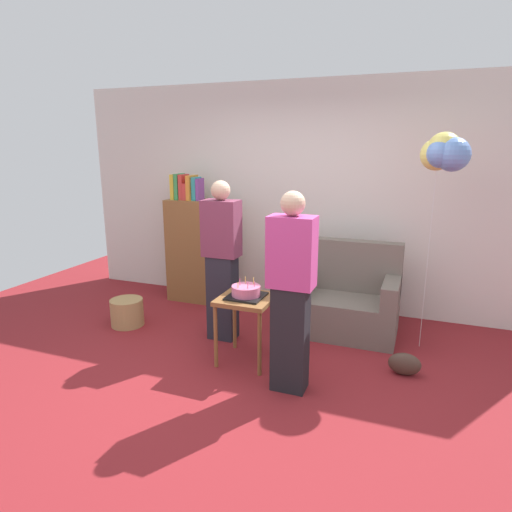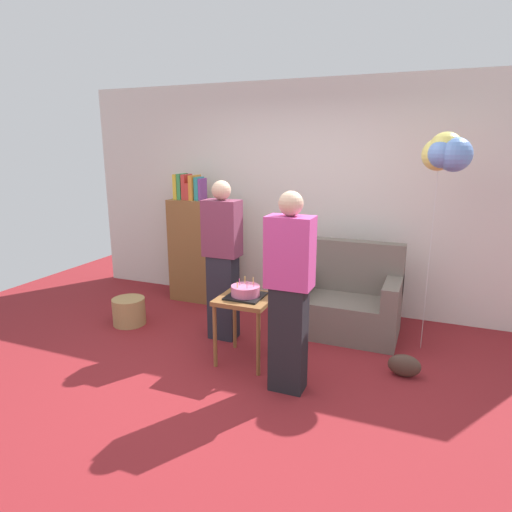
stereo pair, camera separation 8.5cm
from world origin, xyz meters
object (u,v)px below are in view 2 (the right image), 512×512
bookshelf (202,248)px  wicker_basket (129,311)px  couch (346,301)px  balloon_bunch (446,153)px  person_blowing_candles (223,260)px  birthday_cake (245,292)px  person_holding_cake (289,293)px  side_table (246,307)px  handbag (404,366)px

bookshelf → wicker_basket: 1.23m
couch → balloon_bunch: 1.77m
person_blowing_candles → wicker_basket: size_ratio=4.53×
birthday_cake → person_blowing_candles: person_blowing_candles is taller
person_holding_cake → wicker_basket: bearing=-21.7°
person_blowing_candles → bookshelf: bearing=141.3°
bookshelf → wicker_basket: (-0.36, -1.05, -0.54)m
couch → birthday_cake: bearing=-125.3°
side_table → bookshelf: bearing=131.6°
bookshelf → couch: bearing=-9.5°
couch → bookshelf: size_ratio=0.68×
birthday_cake → balloon_bunch: 2.15m
person_blowing_candles → handbag: person_blowing_candles is taller
side_table → person_blowing_candles: person_blowing_candles is taller
couch → wicker_basket: 2.41m
wicker_basket → balloon_bunch: 3.61m
person_blowing_candles → wicker_basket: 1.33m
side_table → person_holding_cake: bearing=-31.7°
person_holding_cake → handbag: (0.88, 0.57, -0.73)m
person_holding_cake → balloon_bunch: 1.89m
balloon_bunch → handbag: bearing=-105.3°
birthday_cake → handbag: bearing=10.3°
couch → person_blowing_candles: 1.40m
couch → wicker_basket: (-2.29, -0.72, -0.19)m
bookshelf → person_holding_cake: person_holding_cake is taller
bookshelf → balloon_bunch: balloon_bunch is taller
person_holding_cake → wicker_basket: 2.27m
couch → person_holding_cake: (-0.21, -1.34, 0.49)m
person_blowing_candles → wicker_basket: (-1.14, -0.09, -0.68)m
bookshelf → person_blowing_candles: person_blowing_candles is taller
birthday_cake → person_blowing_candles: (-0.42, 0.39, 0.16)m
birthday_cake → wicker_basket: birthday_cake is taller
couch → bookshelf: bearing=170.5°
wicker_basket → bookshelf: bearing=70.9°
bookshelf → balloon_bunch: bearing=-10.2°
couch → wicker_basket: bearing=-162.5°
person_blowing_candles → birthday_cake: bearing=-30.5°
birthday_cake → wicker_basket: bearing=169.1°
handbag → person_holding_cake: bearing=-146.9°
side_table → balloon_bunch: bearing=28.7°
bookshelf → balloon_bunch: 3.05m
birthday_cake → person_blowing_candles: 0.60m
side_table → person_holding_cake: 0.68m
bookshelf → wicker_basket: size_ratio=4.49×
bookshelf → person_holding_cake: bearing=-44.2°
wicker_basket → balloon_bunch: balloon_bunch is taller
bookshelf → balloon_bunch: (2.75, -0.50, 1.20)m
side_table → person_holding_cake: person_holding_cake is taller
person_blowing_candles → person_holding_cake: bearing=-24.9°
couch → balloon_bunch: (0.83, -0.17, 1.55)m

